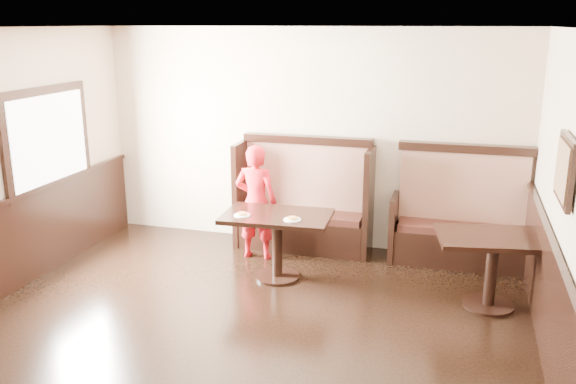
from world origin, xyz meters
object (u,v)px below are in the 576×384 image
at_px(booth_main, 304,208).
at_px(table_main, 277,229).
at_px(table_neighbor, 493,254).
at_px(booth_neighbor, 460,225).
at_px(child, 256,202).

xyz_separation_m(booth_main, table_main, (-0.04, -1.07, 0.06)).
bearing_deg(table_neighbor, booth_main, 142.82).
xyz_separation_m(booth_neighbor, table_neighbor, (0.33, -1.17, 0.10)).
bearing_deg(table_main, child, 125.83).
height_order(table_neighbor, child, child).
distance_m(table_main, table_neighbor, 2.32).
xyz_separation_m(booth_neighbor, child, (-2.43, -0.53, 0.24)).
xyz_separation_m(table_main, child, (-0.43, 0.54, 0.13)).
height_order(booth_main, booth_neighbor, same).
bearing_deg(booth_neighbor, table_neighbor, -74.33).
bearing_deg(booth_main, table_main, -92.28).
relative_size(booth_main, table_main, 1.42).
bearing_deg(table_main, booth_main, 84.97).
distance_m(booth_main, child, 0.74).
relative_size(table_neighbor, child, 0.85).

